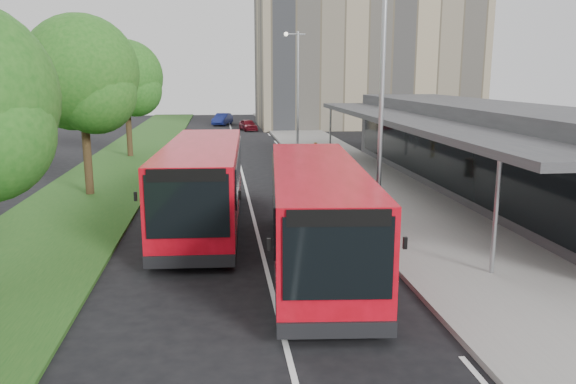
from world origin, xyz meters
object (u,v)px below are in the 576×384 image
(lamp_post_near, at_px, (379,93))
(litter_bin, at_px, (351,170))
(tree_far, at_px, (126,82))
(bus_main, at_px, (317,215))
(car_far, at_px, (222,119))
(lamp_post_far, at_px, (297,83))
(car_near, at_px, (248,125))
(bollard, at_px, (315,151))
(tree_mid, at_px, (82,80))
(bus_second, at_px, (203,184))

(lamp_post_near, distance_m, litter_bin, 9.72)
(tree_far, distance_m, lamp_post_near, 22.06)
(litter_bin, bearing_deg, bus_main, -107.66)
(bus_main, xyz_separation_m, car_far, (-2.23, 45.68, -0.84))
(lamp_post_far, xyz_separation_m, car_near, (-2.50, 15.97, -4.17))
(lamp_post_near, relative_size, bollard, 7.51)
(car_far, bearing_deg, lamp_post_near, -65.99)
(tree_mid, xyz_separation_m, litter_bin, (12.31, 1.68, -4.47))
(tree_mid, bearing_deg, lamp_post_near, -32.36)
(tree_mid, relative_size, tree_far, 1.05)
(tree_far, height_order, bus_second, tree_far)
(bus_second, xyz_separation_m, car_far, (1.04, 40.99, -0.89))
(lamp_post_near, xyz_separation_m, car_near, (-2.50, 35.97, -4.17))
(bus_second, xyz_separation_m, bollard, (6.49, 14.15, -0.83))
(lamp_post_near, bearing_deg, lamp_post_far, 90.00)
(litter_bin, distance_m, car_far, 34.14)
(bus_main, distance_m, bollard, 19.12)
(tree_mid, xyz_separation_m, lamp_post_far, (11.13, 12.95, -0.37))
(tree_far, bearing_deg, car_near, 62.98)
(bus_second, bearing_deg, lamp_post_near, -9.55)
(bollard, bearing_deg, bus_second, -114.65)
(bus_second, relative_size, car_near, 3.30)
(bus_second, bearing_deg, tree_mid, 135.42)
(tree_far, bearing_deg, bus_main, -69.30)
(tree_mid, relative_size, car_near, 2.46)
(lamp_post_near, xyz_separation_m, car_far, (-4.89, 42.33, -4.09))
(tree_mid, bearing_deg, car_near, 73.39)
(lamp_post_near, bearing_deg, bollard, 87.91)
(litter_bin, xyz_separation_m, bollard, (-0.62, 6.75, 0.06))
(bus_second, distance_m, bollard, 15.59)
(lamp_post_near, relative_size, car_near, 2.50)
(bus_main, xyz_separation_m, car_near, (0.16, 39.32, -0.92))
(bus_main, bearing_deg, tree_far, 115.98)
(bollard, bearing_deg, lamp_post_far, 97.11)
(lamp_post_near, height_order, bus_main, lamp_post_near)
(bollard, xyz_separation_m, car_near, (-3.06, 20.49, -0.14))
(lamp_post_near, distance_m, bus_main, 5.38)
(car_near, bearing_deg, tree_mid, -118.03)
(lamp_post_far, bearing_deg, car_near, 98.90)
(bus_second, xyz_separation_m, litter_bin, (7.11, 7.40, -0.89))
(tree_mid, distance_m, lamp_post_near, 13.18)
(bus_main, relative_size, car_near, 3.21)
(car_far, bearing_deg, car_near, -51.97)
(car_far, bearing_deg, lamp_post_far, -60.23)
(tree_mid, height_order, litter_bin, tree_mid)
(car_near, bearing_deg, lamp_post_near, -97.44)
(tree_mid, relative_size, bus_main, 0.77)
(tree_mid, relative_size, bollard, 7.39)
(tree_far, xyz_separation_m, car_near, (8.63, 16.92, -4.30))
(bollard, relative_size, car_near, 0.33)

